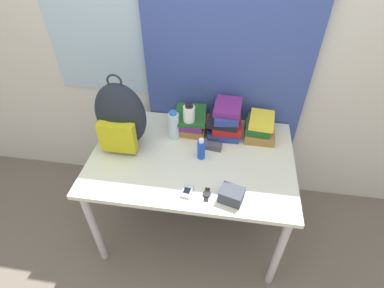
# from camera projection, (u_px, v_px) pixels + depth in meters

# --- Properties ---
(ground_plane) EXTENTS (12.00, 12.00, 0.00)m
(ground_plane) POSITION_uv_depth(u_px,v_px,m) (183.00, 275.00, 2.12)
(ground_plane) COLOR #665B51
(wall_back) EXTENTS (6.00, 0.06, 2.50)m
(wall_back) POSITION_uv_depth(u_px,v_px,m) (203.00, 50.00, 2.00)
(wall_back) COLOR beige
(wall_back) RESTS_ON ground_plane
(curtain_blue) EXTENTS (1.11, 0.04, 2.50)m
(curtain_blue) POSITION_uv_depth(u_px,v_px,m) (227.00, 55.00, 1.94)
(curtain_blue) COLOR #384C93
(curtain_blue) RESTS_ON ground_plane
(desk) EXTENTS (1.31, 0.87, 0.76)m
(desk) POSITION_uv_depth(u_px,v_px,m) (192.00, 164.00, 1.99)
(desk) COLOR beige
(desk) RESTS_ON ground_plane
(backpack) EXTENTS (0.33, 0.23, 0.52)m
(backpack) POSITION_uv_depth(u_px,v_px,m) (121.00, 118.00, 1.88)
(backpack) COLOR #1E232D
(backpack) RESTS_ON desk
(book_stack_left) EXTENTS (0.24, 0.28, 0.13)m
(book_stack_left) POSITION_uv_depth(u_px,v_px,m) (192.00, 121.00, 2.11)
(book_stack_left) COLOR olive
(book_stack_left) RESTS_ON desk
(book_stack_center) EXTENTS (0.24, 0.28, 0.23)m
(book_stack_center) POSITION_uv_depth(u_px,v_px,m) (225.00, 119.00, 2.06)
(book_stack_center) COLOR navy
(book_stack_center) RESTS_ON desk
(book_stack_right) EXTENTS (0.20, 0.26, 0.14)m
(book_stack_right) POSITION_uv_depth(u_px,v_px,m) (259.00, 128.00, 2.06)
(book_stack_right) COLOR olive
(book_stack_right) RESTS_ON desk
(water_bottle) EXTENTS (0.07, 0.07, 0.21)m
(water_bottle) POSITION_uv_depth(u_px,v_px,m) (174.00, 125.00, 2.01)
(water_bottle) COLOR silver
(water_bottle) RESTS_ON desk
(sports_bottle) EXTENTS (0.08, 0.08, 0.26)m
(sports_bottle) POSITION_uv_depth(u_px,v_px,m) (189.00, 121.00, 2.01)
(sports_bottle) COLOR white
(sports_bottle) RESTS_ON desk
(sunscreen_bottle) EXTENTS (0.05, 0.05, 0.15)m
(sunscreen_bottle) POSITION_uv_depth(u_px,v_px,m) (201.00, 149.00, 1.88)
(sunscreen_bottle) COLOR blue
(sunscreen_bottle) RESTS_ON desk
(cell_phone) EXTENTS (0.07, 0.10, 0.02)m
(cell_phone) POSITION_uv_depth(u_px,v_px,m) (187.00, 191.00, 1.70)
(cell_phone) COLOR #B7BCC6
(cell_phone) RESTS_ON desk
(sunglasses_case) EXTENTS (0.16, 0.08, 0.04)m
(sunglasses_case) POSITION_uv_depth(u_px,v_px,m) (210.00, 146.00, 1.98)
(sunglasses_case) COLOR #47474C
(sunglasses_case) RESTS_ON desk
(camera_pouch) EXTENTS (0.15, 0.13, 0.08)m
(camera_pouch) POSITION_uv_depth(u_px,v_px,m) (232.00, 195.00, 1.65)
(camera_pouch) COLOR #383D47
(camera_pouch) RESTS_ON desk
(wristwatch) EXTENTS (0.05, 0.10, 0.01)m
(wristwatch) POSITION_uv_depth(u_px,v_px,m) (207.00, 194.00, 1.69)
(wristwatch) COLOR black
(wristwatch) RESTS_ON desk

